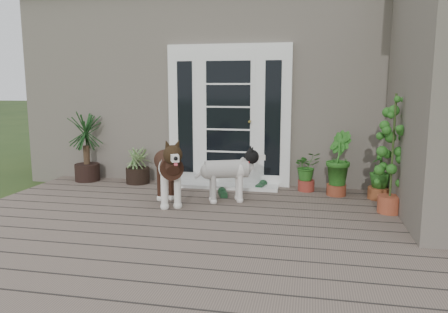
# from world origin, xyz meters

# --- Properties ---
(deck) EXTENTS (6.20, 4.60, 0.12)m
(deck) POSITION_xyz_m (0.00, 0.40, 0.06)
(deck) COLOR #6B5B4C
(deck) RESTS_ON ground
(house_main) EXTENTS (7.40, 4.00, 3.10)m
(house_main) POSITION_xyz_m (0.00, 4.65, 1.55)
(house_main) COLOR #665E54
(house_main) RESTS_ON ground
(roof_main) EXTENTS (7.60, 4.20, 0.20)m
(roof_main) POSITION_xyz_m (0.00, 4.65, 3.20)
(roof_main) COLOR #2D2826
(roof_main) RESTS_ON house_main
(door_unit) EXTENTS (1.90, 0.14, 2.15)m
(door_unit) POSITION_xyz_m (-0.20, 2.60, 1.19)
(door_unit) COLOR white
(door_unit) RESTS_ON deck
(door_step) EXTENTS (1.60, 0.40, 0.05)m
(door_step) POSITION_xyz_m (-0.20, 2.40, 0.14)
(door_step) COLOR white
(door_step) RESTS_ON deck
(brindle_dog) EXTENTS (0.78, 1.01, 0.77)m
(brindle_dog) POSITION_xyz_m (-0.74, 1.29, 0.51)
(brindle_dog) COLOR #3D2116
(brindle_dog) RESTS_ON deck
(white_dog) EXTENTS (0.84, 0.58, 0.64)m
(white_dog) POSITION_xyz_m (-0.03, 1.58, 0.44)
(white_dog) COLOR white
(white_dog) RESTS_ON deck
(spider_plant) EXTENTS (0.82, 0.82, 0.66)m
(spider_plant) POSITION_xyz_m (-1.63, 2.39, 0.45)
(spider_plant) COLOR #799B5F
(spider_plant) RESTS_ON deck
(yucca) EXTENTS (0.99, 0.99, 1.09)m
(yucca) POSITION_xyz_m (-2.50, 2.40, 0.66)
(yucca) COLOR black
(yucca) RESTS_ON deck
(herb_a) EXTENTS (0.51, 0.51, 0.49)m
(herb_a) POSITION_xyz_m (1.00, 2.40, 0.37)
(herb_a) COLOR #1A5217
(herb_a) RESTS_ON deck
(herb_b) EXTENTS (0.52, 0.52, 0.68)m
(herb_b) POSITION_xyz_m (1.42, 2.22, 0.46)
(herb_b) COLOR #1C621D
(herb_b) RESTS_ON deck
(herb_c) EXTENTS (0.38, 0.38, 0.51)m
(herb_c) POSITION_xyz_m (1.98, 2.13, 0.37)
(herb_c) COLOR #164E1A
(herb_c) RESTS_ON deck
(sapling) EXTENTS (0.51, 0.51, 1.49)m
(sapling) POSITION_xyz_m (2.01, 1.46, 0.87)
(sapling) COLOR #1A5919
(sapling) RESTS_ON deck
(clog_left) EXTENTS (0.23, 0.32, 0.09)m
(clog_left) POSITION_xyz_m (-0.14, 1.85, 0.16)
(clog_left) COLOR #173A1F
(clog_left) RESTS_ON deck
(clog_right) EXTENTS (0.21, 0.34, 0.10)m
(clog_right) POSITION_xyz_m (0.34, 2.40, 0.17)
(clog_right) COLOR #16371E
(clog_right) RESTS_ON deck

